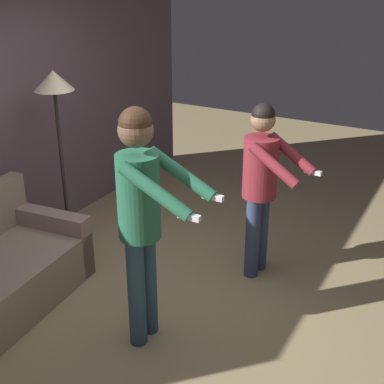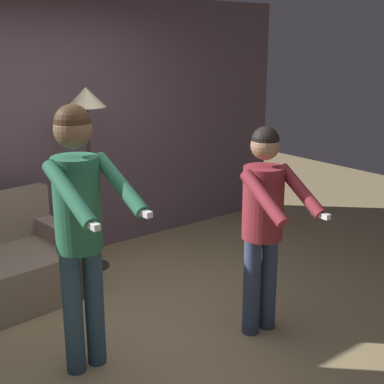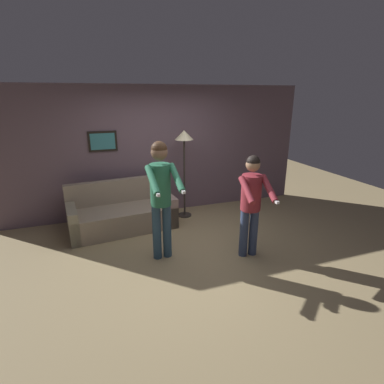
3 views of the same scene
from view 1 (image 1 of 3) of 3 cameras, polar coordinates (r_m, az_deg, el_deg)
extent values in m
plane|color=tan|center=(4.56, -2.28, -12.13)|extent=(12.00, 12.00, 0.00)
cube|color=gray|center=(5.12, -14.96, -4.91)|extent=(0.24, 0.86, 0.58)
cylinder|color=#332D28|center=(5.61, -12.85, -5.31)|extent=(0.28, 0.28, 0.02)
cylinder|color=#332D28|center=(5.28, -13.62, 2.23)|extent=(0.04, 0.04, 1.56)
cone|color=#F9EAB7|center=(5.04, -14.56, 11.46)|extent=(0.36, 0.36, 0.18)
cylinder|color=#2E4D66|center=(3.97, -5.93, -10.72)|extent=(0.13, 0.13, 0.86)
cylinder|color=#2E4D66|center=(4.08, -4.69, -9.62)|extent=(0.13, 0.13, 0.86)
cylinder|color=#286B4C|center=(3.67, -5.72, -0.51)|extent=(0.30, 0.30, 0.61)
sphere|color=brown|center=(3.51, -6.03, 6.60)|extent=(0.24, 0.24, 0.24)
sphere|color=#382314|center=(3.49, -6.06, 7.25)|extent=(0.23, 0.23, 0.23)
cylinder|color=#286B4C|center=(3.36, -3.95, 0.07)|extent=(0.10, 0.53, 0.32)
cube|color=white|center=(3.30, -0.31, -2.65)|extent=(0.04, 0.15, 0.04)
cylinder|color=#286B4C|center=(3.63, -1.16, 1.96)|extent=(0.10, 0.53, 0.32)
cube|color=white|center=(3.58, 2.25, -0.52)|extent=(0.04, 0.15, 0.04)
cylinder|color=#354468|center=(4.81, 6.48, -4.91)|extent=(0.13, 0.13, 0.76)
cylinder|color=#354468|center=(4.94, 7.36, -4.18)|extent=(0.13, 0.13, 0.76)
cylinder|color=maroon|center=(4.61, 7.31, 2.61)|extent=(0.30, 0.30, 0.54)
sphere|color=#9E7556|center=(4.48, 7.59, 7.68)|extent=(0.21, 0.21, 0.21)
sphere|color=black|center=(4.47, 7.61, 8.13)|extent=(0.20, 0.20, 0.20)
cylinder|color=maroon|center=(4.34, 8.72, 2.83)|extent=(0.13, 0.46, 0.32)
cylinder|color=maroon|center=(4.63, 10.59, 4.04)|extent=(0.13, 0.46, 0.32)
cube|color=white|center=(4.60, 12.77, 2.09)|extent=(0.05, 0.15, 0.04)
camera|label=2|loc=(1.76, 62.99, -6.10)|focal=50.00mm
camera|label=3|loc=(2.78, 77.47, -0.11)|focal=28.00mm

